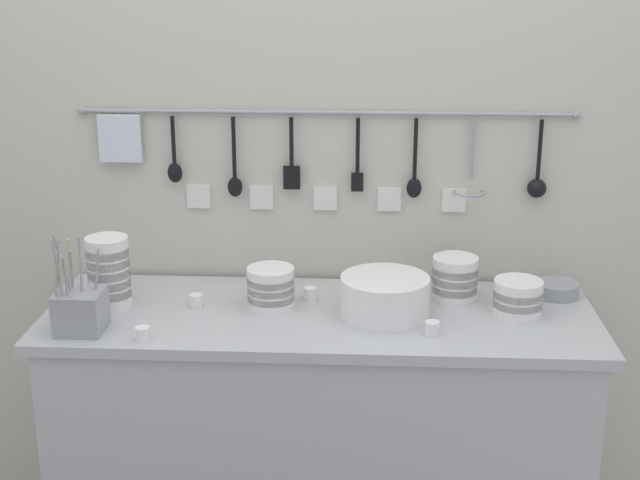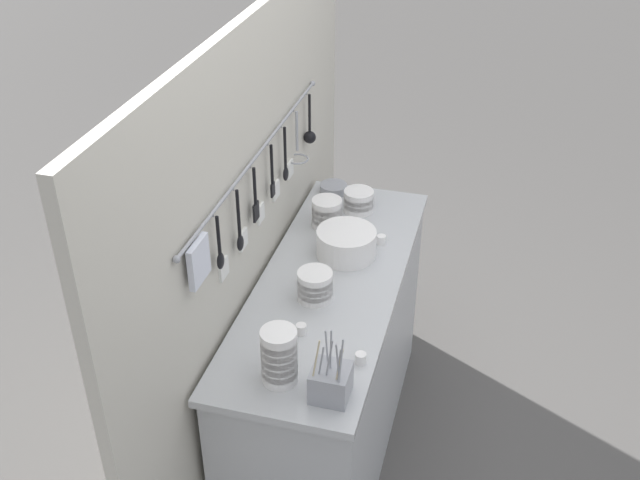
% 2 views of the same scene
% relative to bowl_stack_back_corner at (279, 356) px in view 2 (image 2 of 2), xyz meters
% --- Properties ---
extents(ground_plane, '(20.00, 20.00, 0.00)m').
position_rel_bowl_stack_back_corner_xyz_m(ground_plane, '(0.59, -0.02, -1.04)').
color(ground_plane, '#514F4C').
extents(counter, '(1.53, 0.54, 0.94)m').
position_rel_bowl_stack_back_corner_xyz_m(counter, '(0.59, -0.02, -0.57)').
color(counter, '#B7BABC').
rests_on(counter, ground).
extents(back_wall, '(2.33, 0.11, 1.94)m').
position_rel_bowl_stack_back_corner_xyz_m(back_wall, '(0.59, 0.29, -0.06)').
color(back_wall, beige).
rests_on(back_wall, ground).
extents(bowl_stack_back_corner, '(0.12, 0.12, 0.20)m').
position_rel_bowl_stack_back_corner_xyz_m(bowl_stack_back_corner, '(0.00, 0.00, 0.00)').
color(bowl_stack_back_corner, white).
rests_on(bowl_stack_back_corner, counter).
extents(bowl_stack_nested_right, '(0.13, 0.13, 0.10)m').
position_rel_bowl_stack_back_corner_xyz_m(bowl_stack_nested_right, '(1.14, -0.01, -0.05)').
color(bowl_stack_nested_right, white).
rests_on(bowl_stack_nested_right, counter).
extents(bowl_stack_short_front, '(0.13, 0.13, 0.12)m').
position_rel_bowl_stack_back_corner_xyz_m(bowl_stack_short_front, '(0.45, 0.01, -0.04)').
color(bowl_stack_short_front, white).
rests_on(bowl_stack_short_front, counter).
extents(bowl_stack_tall_left, '(0.13, 0.13, 0.13)m').
position_rel_bowl_stack_back_corner_xyz_m(bowl_stack_tall_left, '(0.97, 0.10, -0.04)').
color(bowl_stack_tall_left, white).
rests_on(bowl_stack_tall_left, counter).
extents(plate_stack, '(0.24, 0.24, 0.11)m').
position_rel_bowl_stack_back_corner_xyz_m(plate_stack, '(0.77, -0.04, -0.04)').
color(plate_stack, white).
rests_on(plate_stack, counter).
extents(steel_mixing_bowl, '(0.13, 0.13, 0.04)m').
position_rel_bowl_stack_back_corner_xyz_m(steel_mixing_bowl, '(1.27, 0.15, -0.08)').
color(steel_mixing_bowl, '#93969E').
rests_on(steel_mixing_bowl, counter).
extents(cutlery_caddy, '(0.12, 0.12, 0.27)m').
position_rel_bowl_stack_back_corner_xyz_m(cutlery_caddy, '(-0.03, -0.18, -0.04)').
color(cutlery_caddy, '#93969E').
rests_on(cutlery_caddy, counter).
extents(cup_edge_near, '(0.04, 0.04, 0.04)m').
position_rel_bowl_stack_back_corner_xyz_m(cup_edge_near, '(0.56, 0.07, -0.08)').
color(cup_edge_near, white).
rests_on(cup_edge_near, counter).
extents(cup_edge_far, '(0.04, 0.04, 0.04)m').
position_rel_bowl_stack_back_corner_xyz_m(cup_edge_far, '(0.89, -0.16, -0.08)').
color(cup_edge_far, white).
rests_on(cup_edge_far, counter).
extents(cup_by_caddy, '(0.04, 0.04, 0.04)m').
position_rel_bowl_stack_back_corner_xyz_m(cup_by_caddy, '(0.24, -0.00, -0.08)').
color(cup_by_caddy, white).
rests_on(cup_by_caddy, counter).
extents(cup_mid_row, '(0.04, 0.04, 0.04)m').
position_rel_bowl_stack_back_corner_xyz_m(cup_mid_row, '(0.15, -0.24, -0.08)').
color(cup_mid_row, white).
rests_on(cup_mid_row, counter).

